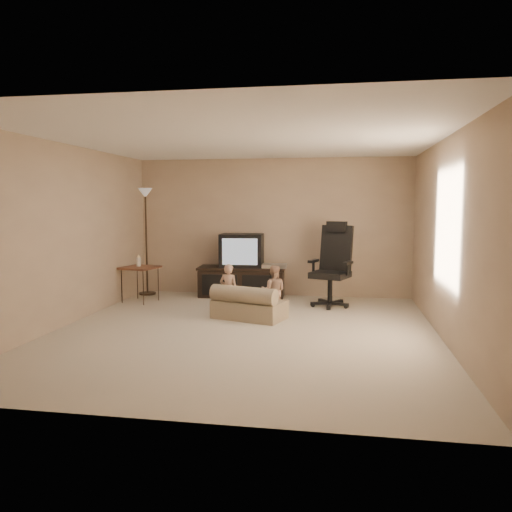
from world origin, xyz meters
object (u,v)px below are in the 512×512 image
Objects in this scene: toddler_left at (229,290)px; child_sofa at (248,305)px; tv_stand at (242,271)px; side_table at (140,268)px; floor_lamp at (146,217)px; toddler_right at (274,291)px; office_chair at (332,276)px.

child_sofa is at bearing 174.76° from toddler_left.
tv_stand is 1.97× the size of side_table.
floor_lamp reaches higher than tv_stand.
toddler_left is at bearing -26.53° from side_table.
floor_lamp is at bearing 160.69° from child_sofa.
tv_stand is 1.69m from toddler_right.
tv_stand reaches higher than child_sofa.
side_table is 1.07× the size of toddler_right.
side_table is 1.03× the size of toddler_left.
tv_stand is 2.03× the size of toddler_left.
tv_stand is 1.82m from side_table.
toddler_right is at bearing -65.89° from tv_stand.
tv_stand is at bearing -179.40° from office_chair.
office_chair is at bearing -22.72° from tv_stand.
side_table is at bearing -77.91° from floor_lamp.
tv_stand is 1.42× the size of child_sofa.
floor_lamp reaches higher than toddler_left.
child_sofa is (-1.20, -1.17, -0.30)m from office_chair.
floor_lamp is (-3.41, 0.48, 0.93)m from office_chair.
office_chair is 1.70m from child_sofa.
tv_stand is 1.17× the size of office_chair.
toddler_left is at bearing 10.52° from toddler_right.
toddler_left is at bearing -124.12° from office_chair.
child_sofa is 0.46m from toddler_right.
tv_stand reaches higher than toddler_left.
floor_lamp reaches higher than office_chair.
floor_lamp is 2.46× the size of toddler_left.
side_table reaches higher than toddler_right.
child_sofa is at bearing -36.78° from floor_lamp.
side_table is 2.31m from child_sofa.
side_table is at bearing -19.46° from toddler_right.
office_chair is 1.26m from toddler_right.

